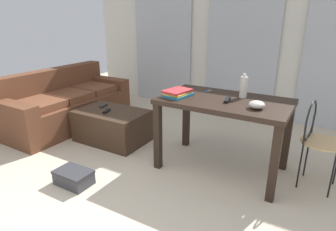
# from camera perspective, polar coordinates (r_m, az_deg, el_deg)

# --- Properties ---
(ground_plane) EXTENTS (8.70, 8.70, 0.00)m
(ground_plane) POSITION_cam_1_polar(r_m,az_deg,el_deg) (3.23, 1.50, -10.16)
(ground_plane) COLOR beige
(wall_back) EXTENTS (5.71, 0.10, 2.57)m
(wall_back) POSITION_cam_1_polar(r_m,az_deg,el_deg) (4.87, 14.79, 15.19)
(wall_back) COLOR silver
(wall_back) RESTS_ON ground
(curtains) EXTENTS (4.06, 0.03, 2.18)m
(curtains) POSITION_cam_1_polar(r_m,az_deg,el_deg) (4.81, 14.30, 12.87)
(curtains) COLOR #B2B7BC
(curtains) RESTS_ON ground
(couch) EXTENTS (0.86, 1.91, 0.81)m
(couch) POSITION_cam_1_polar(r_m,az_deg,el_deg) (4.59, -19.57, 2.07)
(couch) COLOR brown
(couch) RESTS_ON ground
(coffee_table) EXTENTS (0.90, 0.59, 0.41)m
(coffee_table) POSITION_cam_1_polar(r_m,az_deg,el_deg) (3.85, -10.99, -2.01)
(coffee_table) COLOR #382619
(coffee_table) RESTS_ON ground
(craft_table) EXTENTS (1.29, 0.77, 0.78)m
(craft_table) POSITION_cam_1_polar(r_m,az_deg,el_deg) (3.00, 11.02, 1.11)
(craft_table) COLOR black
(craft_table) RESTS_ON ground
(wire_chair) EXTENTS (0.39, 0.41, 0.85)m
(wire_chair) POSITION_cam_1_polar(r_m,az_deg,el_deg) (3.04, 27.30, -3.29)
(wire_chair) COLOR tan
(wire_chair) RESTS_ON ground
(bottle_near) EXTENTS (0.07, 0.07, 0.25)m
(bottle_near) POSITION_cam_1_polar(r_m,az_deg,el_deg) (3.04, 14.72, 5.49)
(bottle_near) COLOR beige
(bottle_near) RESTS_ON craft_table
(bowl) EXTENTS (0.14, 0.14, 0.07)m
(bowl) POSITION_cam_1_polar(r_m,az_deg,el_deg) (2.73, 17.14, 2.06)
(bowl) COLOR beige
(bowl) RESTS_ON craft_table
(book_stack) EXTENTS (0.27, 0.32, 0.07)m
(book_stack) POSITION_cam_1_polar(r_m,az_deg,el_deg) (3.01, 1.95, 4.45)
(book_stack) COLOR #1E668C
(book_stack) RESTS_ON craft_table
(tv_remote_on_table) EXTENTS (0.07, 0.19, 0.02)m
(tv_remote_on_table) POSITION_cam_1_polar(r_m,az_deg,el_deg) (2.91, 11.68, 3.10)
(tv_remote_on_table) COLOR black
(tv_remote_on_table) RESTS_ON craft_table
(scissors) EXTENTS (0.06, 0.10, 0.00)m
(scissors) POSITION_cam_1_polar(r_m,az_deg,el_deg) (3.24, 7.75, 4.80)
(scissors) COLOR #9EA0A5
(scissors) RESTS_ON craft_table
(tv_remote_primary) EXTENTS (0.09, 0.16, 0.02)m
(tv_remote_primary) POSITION_cam_1_polar(r_m,az_deg,el_deg) (3.75, -12.04, 0.87)
(tv_remote_primary) COLOR black
(tv_remote_primary) RESTS_ON coffee_table
(tv_remote_secondary) EXTENTS (0.08, 0.16, 0.02)m
(tv_remote_secondary) POSITION_cam_1_polar(r_m,az_deg,el_deg) (3.98, -12.64, 1.91)
(tv_remote_secondary) COLOR #232326
(tv_remote_secondary) RESTS_ON coffee_table
(shoebox) EXTENTS (0.36, 0.24, 0.15)m
(shoebox) POSITION_cam_1_polar(r_m,az_deg,el_deg) (3.05, -18.11, -11.52)
(shoebox) COLOR #38383D
(shoebox) RESTS_ON ground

